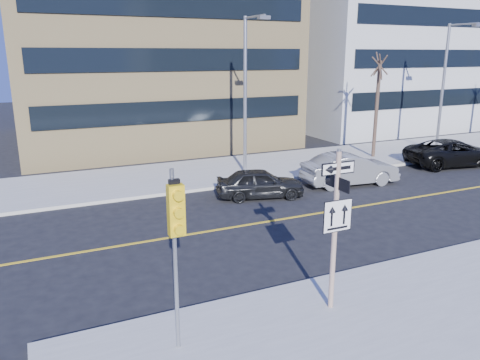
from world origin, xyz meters
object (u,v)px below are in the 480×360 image
parked_car_b (350,169)px  street_tree_west (380,68)px  streetlight_a (247,86)px  streetlight_b (447,80)px  sign_pole (335,222)px  traffic_signal (176,225)px  parked_car_a (260,183)px  parked_car_c (453,153)px

parked_car_b → street_tree_west: (5.10, 4.27, 4.73)m
streetlight_a → streetlight_b: same height
sign_pole → traffic_signal: 4.05m
parked_car_a → streetlight_b: 16.14m
sign_pole → traffic_signal: (-4.00, -0.15, 0.59)m
streetlight_b → sign_pole: bearing=-143.6°
traffic_signal → parked_car_b: (11.90, 9.69, -2.24)m
parked_car_a → parked_car_c: 13.13m
traffic_signal → parked_car_c: size_ratio=0.72×
streetlight_a → parked_car_c: bearing=-13.7°
parked_car_a → streetlight_a: bearing=-1.5°
streetlight_a → street_tree_west: size_ratio=1.26×
streetlight_a → traffic_signal: bearing=-120.8°
traffic_signal → streetlight_a: 15.72m
parked_car_a → streetlight_b: bearing=-60.6°
parked_car_b → street_tree_west: 8.16m
sign_pole → traffic_signal: size_ratio=1.02×
sign_pole → streetlight_b: bearing=36.4°
streetlight_a → street_tree_west: 9.05m
parked_car_a → street_tree_west: (10.15, 4.33, 4.85)m
parked_car_b → street_tree_west: bearing=-43.5°
streetlight_a → parked_car_a: bearing=-106.9°
traffic_signal → parked_car_c: 22.67m
parked_car_c → street_tree_west: (-2.95, 3.45, 4.75)m
parked_car_b → traffic_signal: bearing=135.8°
street_tree_west → parked_car_b: bearing=-140.1°
parked_car_c → streetlight_b: (2.05, 2.90, 3.98)m
parked_car_a → parked_car_b: parked_car_b is taller
streetlight_b → parked_car_b: bearing=-159.8°
traffic_signal → street_tree_west: street_tree_west is taller
traffic_signal → street_tree_west: size_ratio=0.63×
traffic_signal → parked_car_a: traffic_signal is taller
parked_car_c → parked_car_a: bearing=104.2°
sign_pole → street_tree_west: (13.00, 13.81, 3.09)m
traffic_signal → parked_car_b: size_ratio=0.83×
sign_pole → parked_car_c: (15.95, 10.37, -1.66)m
sign_pole → streetlight_a: 14.05m
traffic_signal → street_tree_west: bearing=39.4°
streetlight_b → street_tree_west: size_ratio=1.26×
streetlight_b → street_tree_west: 5.09m
sign_pole → traffic_signal: bearing=-177.9°
traffic_signal → parked_car_b: 15.51m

